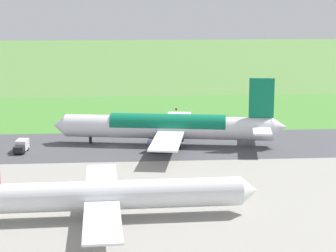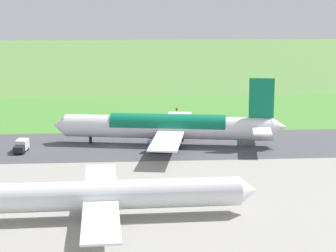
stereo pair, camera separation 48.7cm
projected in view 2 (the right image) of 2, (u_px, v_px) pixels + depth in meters
name	position (u px, v px, depth m)	size (l,w,h in m)	color
ground_plane	(114.00, 146.00, 143.12)	(800.00, 800.00, 0.00)	#547F3D
runway_asphalt	(114.00, 146.00, 143.11)	(600.00, 29.57, 0.06)	#47474C
apron_concrete	(111.00, 215.00, 97.00)	(440.00, 110.00, 0.05)	gray
grass_verge_foreground	(115.00, 117.00, 178.73)	(600.00, 80.00, 0.04)	#478534
airliner_main	(170.00, 127.00, 143.17)	(53.93, 44.37, 15.88)	white
airliner_parked_mid	(105.00, 195.00, 94.93)	(46.77, 38.20, 13.67)	white
service_truck_fuel	(21.00, 146.00, 137.16)	(2.83, 6.00, 2.65)	black
no_stopping_sign	(177.00, 112.00, 176.52)	(0.60, 0.10, 2.92)	slate
traffic_cone_orange	(150.00, 115.00, 180.78)	(0.40, 0.40, 0.55)	orange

